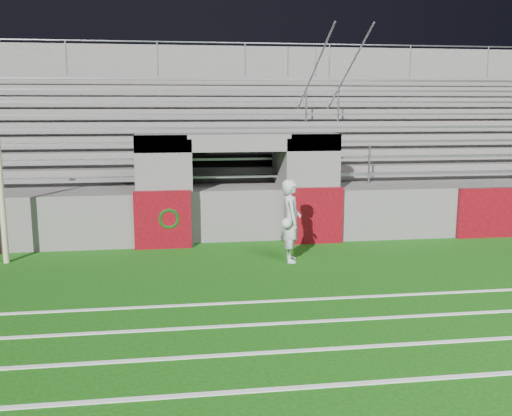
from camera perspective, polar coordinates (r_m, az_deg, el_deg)
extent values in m
plane|color=#134C0C|center=(10.65, 0.29, -7.56)|extent=(90.00, 90.00, 0.00)
cylinder|color=#BAB28B|center=(12.85, -24.09, 0.86)|extent=(0.12, 0.12, 2.73)
cube|color=white|center=(7.00, 5.26, -17.39)|extent=(28.00, 0.09, 0.01)
cube|color=white|center=(7.88, 3.55, -14.09)|extent=(28.00, 0.09, 0.01)
cube|color=white|center=(8.79, 2.22, -11.45)|extent=(28.00, 0.09, 0.01)
cube|color=white|center=(9.71, 1.16, -9.31)|extent=(28.00, 0.09, 0.01)
cube|color=#575552|center=(13.68, -9.34, 1.86)|extent=(1.20, 1.00, 2.60)
cube|color=#575552|center=(14.06, 5.50, 2.17)|extent=(1.20, 1.00, 2.60)
cube|color=black|center=(15.44, -2.50, 2.73)|extent=(2.60, 0.20, 2.50)
cube|color=#575552|center=(14.28, -6.67, 2.07)|extent=(0.10, 2.20, 2.50)
cube|color=#575552|center=(14.51, 2.45, 2.26)|extent=(0.10, 2.20, 2.50)
cube|color=#575552|center=(13.64, -1.84, 6.61)|extent=(4.80, 1.00, 0.40)
cube|color=#575552|center=(17.57, -3.18, 3.30)|extent=(26.00, 8.00, 0.20)
cube|color=#575552|center=(17.66, -3.16, 1.29)|extent=(26.00, 8.00, 1.05)
cube|color=#4F060E|center=(13.24, -9.31, -1.16)|extent=(1.30, 0.15, 1.35)
cube|color=#4F060E|center=(13.63, 6.00, -0.75)|extent=(1.30, 0.15, 1.35)
cube|color=#4F060E|center=(15.46, 23.16, -0.42)|extent=(2.20, 0.15, 1.25)
cube|color=gray|center=(14.64, -2.22, 3.20)|extent=(23.00, 0.28, 0.06)
cube|color=#575552|center=(15.49, -2.54, 3.47)|extent=(24.00, 0.75, 0.38)
cube|color=gray|center=(15.35, -2.51, 4.94)|extent=(23.00, 0.28, 0.06)
cube|color=#575552|center=(16.21, -2.80, 4.44)|extent=(24.00, 0.75, 0.76)
cube|color=gray|center=(16.06, -2.78, 6.53)|extent=(23.00, 0.28, 0.06)
cube|color=#575552|center=(16.94, -3.04, 5.33)|extent=(24.00, 0.75, 1.14)
cube|color=gray|center=(16.79, -3.03, 7.98)|extent=(23.00, 0.28, 0.06)
cube|color=#575552|center=(17.67, -3.26, 6.14)|extent=(24.00, 0.75, 1.52)
cube|color=gray|center=(17.53, -3.26, 9.32)|extent=(23.00, 0.28, 0.06)
cube|color=#575552|center=(18.40, -3.46, 6.89)|extent=(24.00, 0.75, 1.90)
cube|color=gray|center=(18.27, -3.48, 10.54)|extent=(23.00, 0.28, 0.06)
cube|color=#575552|center=(19.14, -3.65, 7.58)|extent=(24.00, 0.75, 2.28)
cube|color=gray|center=(19.03, -3.68, 11.67)|extent=(23.00, 0.28, 0.06)
cube|color=#575552|center=(19.88, -3.83, 8.22)|extent=(24.00, 0.75, 2.66)
cube|color=gray|center=(19.79, -3.86, 12.70)|extent=(23.00, 0.28, 0.06)
cube|color=#575552|center=(20.55, -3.97, 8.47)|extent=(26.00, 0.60, 5.29)
cylinder|color=#A5A8AD|center=(14.81, 7.58, 4.29)|extent=(0.05, 0.05, 1.00)
cylinder|color=#A5A8AD|center=(17.64, 5.05, 10.21)|extent=(0.05, 0.05, 1.00)
cylinder|color=#A5A8AD|center=(20.63, 3.18, 14.44)|extent=(0.05, 0.05, 1.00)
cylinder|color=#A5A8AD|center=(17.65, 5.08, 11.83)|extent=(0.05, 6.02, 3.08)
cylinder|color=#A5A8AD|center=(15.11, 11.25, 4.29)|extent=(0.05, 0.05, 1.00)
cylinder|color=#A5A8AD|center=(17.89, 8.22, 10.14)|extent=(0.05, 0.05, 1.00)
cylinder|color=#A5A8AD|center=(20.85, 5.97, 14.36)|extent=(0.05, 0.05, 1.00)
cylinder|color=#A5A8AD|center=(17.90, 8.27, 11.74)|extent=(0.05, 6.02, 3.08)
cylinder|color=#A5A8AD|center=(20.56, -18.47, 14.11)|extent=(0.05, 0.05, 1.10)
cylinder|color=#A5A8AD|center=(20.26, -9.83, 14.54)|extent=(0.05, 0.05, 1.10)
cylinder|color=#A5A8AD|center=(20.40, -1.09, 14.65)|extent=(0.05, 0.05, 1.10)
cylinder|color=#A5A8AD|center=(20.98, 7.34, 14.44)|extent=(0.05, 0.05, 1.10)
cylinder|color=#A5A8AD|center=(21.95, 15.15, 13.99)|extent=(0.05, 0.05, 1.10)
cylinder|color=#A5A8AD|center=(23.27, 22.15, 13.37)|extent=(0.05, 0.05, 1.10)
cylinder|color=#A5A8AD|center=(20.35, -4.01, 16.19)|extent=(24.00, 0.05, 0.05)
imported|color=#B3B8BD|center=(11.98, 3.53, -1.26)|extent=(0.47, 0.67, 1.75)
sphere|color=silver|center=(11.70, 3.08, -1.52)|extent=(0.21, 0.21, 0.21)
torus|color=#0D4310|center=(13.22, -8.69, -0.75)|extent=(0.57, 0.11, 0.57)
torus|color=#0B3B0C|center=(13.18, -8.68, -1.06)|extent=(0.50, 0.10, 0.50)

